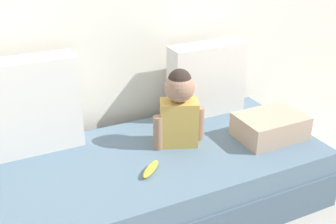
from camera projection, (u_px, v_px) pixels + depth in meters
name	position (u px, v px, depth m)	size (l,w,h in m)	color
ground_plane	(153.00, 208.00, 2.46)	(12.00, 12.00, 0.00)	#B2ADA3
couch	(153.00, 183.00, 2.38)	(2.01, 0.91, 0.37)	#495F70
throw_pillow_left	(34.00, 106.00, 2.25)	(0.49, 0.16, 0.54)	silver
throw_pillow_right	(207.00, 79.00, 2.70)	(0.52, 0.16, 0.48)	silver
toddler	(179.00, 106.00, 2.31)	(0.33, 0.20, 0.47)	gold
banana	(151.00, 169.00, 2.13)	(0.17, 0.04, 0.04)	yellow
folded_blanket	(270.00, 126.00, 2.46)	(0.40, 0.28, 0.15)	tan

